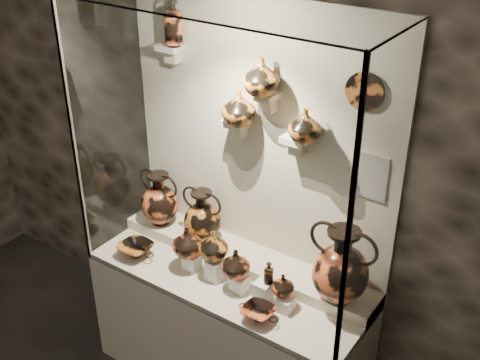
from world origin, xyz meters
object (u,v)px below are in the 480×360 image
at_px(jug_a, 187,242).
at_px(jug_e, 283,285).
at_px(lekythos_small, 269,272).
at_px(kylix_left, 136,249).
at_px(kylix_right, 259,312).
at_px(amphora_left, 160,199).
at_px(lekythos_tall, 174,21).
at_px(amphora_mid, 202,216).
at_px(ovoid_vase_b, 262,76).
at_px(amphora_right, 341,265).
at_px(ovoid_vase_c, 305,126).
at_px(jug_c, 236,263).
at_px(jug_b, 214,245).
at_px(ovoid_vase_a, 239,107).

bearing_deg(jug_a, jug_e, -2.24).
xyz_separation_m(jug_a, lekythos_small, (0.54, 0.03, 0.00)).
bearing_deg(kylix_left, kylix_right, -12.91).
xyz_separation_m(amphora_left, lekythos_tall, (0.13, 0.08, 1.13)).
distance_m(amphora_mid, ovoid_vase_b, 1.02).
relative_size(amphora_right, kylix_left, 1.71).
xyz_separation_m(jug_e, kylix_right, (-0.05, -0.16, -0.10)).
bearing_deg(lekythos_tall, amphora_mid, -8.81).
xyz_separation_m(jug_e, lekythos_tall, (-0.90, 0.26, 1.23)).
bearing_deg(ovoid_vase_c, jug_e, -74.42).
height_order(ovoid_vase_b, ovoid_vase_c, ovoid_vase_b).
bearing_deg(jug_a, amphora_mid, 98.72).
bearing_deg(jug_a, ovoid_vase_c, 19.82).
relative_size(jug_c, lekythos_tall, 0.62).
relative_size(amphora_mid, kylix_left, 1.31).
relative_size(amphora_right, lekythos_small, 3.01).
xyz_separation_m(jug_e, ovoid_vase_c, (-0.05, 0.24, 0.83)).
bearing_deg(ovoid_vase_c, kylix_right, -86.18).
relative_size(amphora_right, ovoid_vase_c, 2.49).
height_order(jug_a, kylix_right, jug_a).
bearing_deg(jug_b, jug_e, 5.01).
bearing_deg(lekythos_small, kylix_left, 172.11).
relative_size(amphora_mid, kylix_right, 1.54).
height_order(amphora_right, jug_c, amphora_right).
relative_size(lekythos_small, kylix_right, 0.66).
relative_size(amphora_left, ovoid_vase_b, 1.82).
xyz_separation_m(lekythos_small, lekythos_tall, (-0.81, 0.26, 1.18)).
distance_m(jug_a, ovoid_vase_a, 0.85).
bearing_deg(amphora_right, ovoid_vase_a, -165.97).
bearing_deg(ovoid_vase_a, jug_e, -35.75).
bearing_deg(amphora_right, lekythos_tall, -164.44).
relative_size(ovoid_vase_b, ovoid_vase_c, 1.11).
distance_m(amphora_mid, lekythos_tall, 1.16).
bearing_deg(kylix_right, lekythos_tall, 143.39).
bearing_deg(kylix_left, ovoid_vase_a, 23.25).
height_order(jug_e, ovoid_vase_a, ovoid_vase_a).
xyz_separation_m(lekythos_tall, ovoid_vase_b, (0.59, -0.02, -0.19)).
xyz_separation_m(amphora_left, amphora_right, (1.28, -0.03, 0.04)).
bearing_deg(jug_e, lekythos_tall, 142.65).
xyz_separation_m(amphora_mid, ovoid_vase_c, (0.64, 0.06, 0.74)).
bearing_deg(jug_a, ovoid_vase_a, 50.08).
xyz_separation_m(amphora_mid, lekythos_small, (0.59, -0.18, -0.05)).
xyz_separation_m(jug_a, ovoid_vase_b, (0.32, 0.26, 0.99)).
bearing_deg(jug_e, amphora_left, 148.59).
xyz_separation_m(jug_c, ovoid_vase_c, (0.25, 0.26, 0.80)).
relative_size(jug_a, lekythos_small, 1.24).
distance_m(jug_b, kylix_right, 0.48).
height_order(amphora_left, jug_a, amphora_left).
distance_m(jug_b, ovoid_vase_c, 0.90).
bearing_deg(jug_c, lekythos_tall, 167.41).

